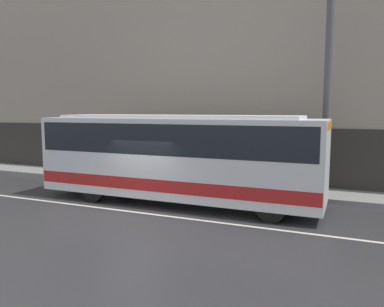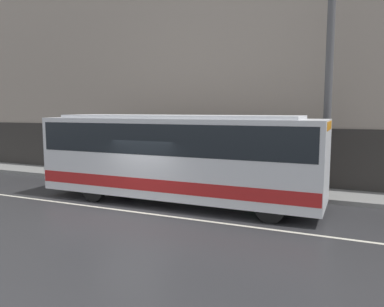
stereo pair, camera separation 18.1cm
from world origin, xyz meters
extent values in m
plane|color=#2D2D30|center=(0.00, 0.00, 0.00)|extent=(60.00, 60.00, 0.00)
cube|color=gray|center=(0.00, 5.11, 0.09)|extent=(60.00, 2.23, 0.18)
cube|color=gray|center=(0.00, 6.38, 6.30)|extent=(60.00, 0.30, 12.60)
cube|color=#2D2B28|center=(0.00, 6.21, 1.40)|extent=(60.00, 0.06, 2.80)
cube|color=beige|center=(0.00, 0.00, 0.00)|extent=(54.00, 0.14, 0.01)
cube|color=silver|center=(0.76, 1.82, 1.82)|extent=(10.99, 2.57, 2.94)
cube|color=#B21E1E|center=(0.76, 1.82, 0.90)|extent=(10.94, 2.60, 0.45)
cube|color=black|center=(0.76, 1.82, 2.55)|extent=(10.66, 2.59, 1.12)
cube|color=orange|center=(6.21, 1.82, 3.10)|extent=(0.12, 1.93, 0.28)
cube|color=silver|center=(0.76, 1.82, 3.35)|extent=(9.35, 2.19, 0.12)
cylinder|color=black|center=(4.66, 0.69, 0.48)|extent=(0.96, 0.28, 0.96)
cylinder|color=black|center=(4.66, 2.94, 0.48)|extent=(0.96, 0.28, 0.96)
cylinder|color=black|center=(-2.34, 0.69, 0.48)|extent=(0.96, 0.28, 0.96)
cylinder|color=black|center=(-2.34, 2.94, 0.48)|extent=(0.96, 0.28, 0.96)
cylinder|color=#4C4C4F|center=(5.99, 4.55, 4.38)|extent=(0.29, 0.29, 8.42)
cylinder|color=#1E5933|center=(2.70, 5.54, 0.87)|extent=(0.36, 0.36, 1.39)
sphere|color=tan|center=(2.70, 5.54, 1.70)|extent=(0.25, 0.25, 0.25)
camera|label=1|loc=(6.93, -11.09, 3.61)|focal=35.00mm
camera|label=2|loc=(7.10, -11.02, 3.61)|focal=35.00mm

